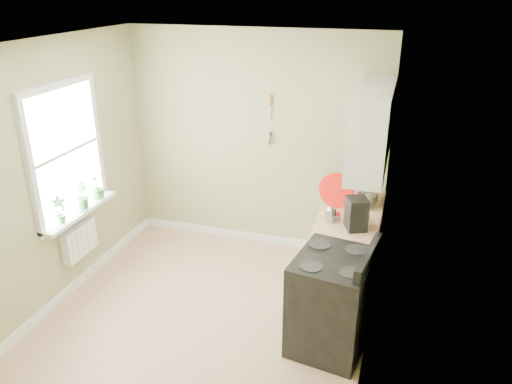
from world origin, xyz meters
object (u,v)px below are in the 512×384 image
(stove, at_px, (332,301))
(kettle, at_px, (330,214))
(stand_mixer, at_px, (366,187))
(coffee_maker, at_px, (356,214))

(stove, xyz_separation_m, kettle, (-0.17, 0.75, 0.52))
(stand_mixer, distance_m, kettle, 0.66)
(kettle, distance_m, coffee_maker, 0.29)
(stand_mixer, bearing_deg, coffee_maker, -92.22)
(stove, height_order, coffee_maker, coffee_maker)
(stove, distance_m, coffee_maker, 0.89)
(stove, height_order, kettle, kettle)
(kettle, bearing_deg, stove, -77.17)
(coffee_maker, bearing_deg, kettle, 162.35)
(stove, relative_size, coffee_maker, 3.21)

